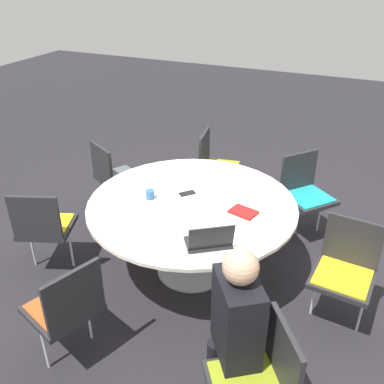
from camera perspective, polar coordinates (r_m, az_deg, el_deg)
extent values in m
plane|color=black|center=(4.02, 0.00, -10.31)|extent=(16.00, 16.00, 0.00)
cylinder|color=#B7B7BC|center=(4.01, 0.00, -10.20)|extent=(0.64, 0.64, 0.02)
cylinder|color=#B7B7BC|center=(3.80, 0.00, -6.16)|extent=(0.16, 0.16, 0.67)
cylinder|color=silver|center=(3.61, 0.00, -1.60)|extent=(1.77, 1.77, 0.03)
cube|color=#262628|center=(2.52, 12.13, -20.61)|extent=(0.36, 0.26, 0.40)
cube|color=#262628|center=(3.44, 19.37, -10.93)|extent=(0.46, 0.48, 0.04)
cube|color=gold|center=(3.42, 19.44, -10.59)|extent=(0.41, 0.42, 0.01)
cube|color=#262628|center=(3.47, 20.66, -6.24)|extent=(0.07, 0.42, 0.40)
cylinder|color=silver|center=(3.57, 21.65, -14.46)|extent=(0.02, 0.02, 0.41)
cylinder|color=silver|center=(3.60, 15.94, -12.94)|extent=(0.02, 0.02, 0.41)
cube|color=#262628|center=(4.40, 15.27, -0.89)|extent=(0.61, 0.60, 0.04)
cube|color=teal|center=(4.38, 15.31, -0.59)|extent=(0.53, 0.53, 0.01)
cube|color=#262628|center=(4.43, 14.04, 2.71)|extent=(0.34, 0.29, 0.40)
cylinder|color=silver|center=(4.62, 16.63, -2.81)|extent=(0.02, 0.02, 0.41)
cylinder|color=silver|center=(4.41, 13.10, -3.95)|extent=(0.02, 0.02, 0.41)
cube|color=#262628|center=(4.85, 3.87, 3.08)|extent=(0.50, 0.48, 0.04)
cube|color=olive|center=(4.84, 3.88, 3.36)|extent=(0.44, 0.43, 0.01)
cube|color=#262628|center=(4.80, 1.66, 5.71)|extent=(0.42, 0.10, 0.40)
cylinder|color=silver|center=(5.11, 4.18, 1.66)|extent=(0.02, 0.02, 0.41)
cylinder|color=silver|center=(4.80, 3.36, -0.25)|extent=(0.02, 0.02, 0.41)
cube|color=#262628|center=(4.71, -9.58, 1.86)|extent=(0.58, 0.59, 0.04)
cube|color=#4C5156|center=(4.70, -9.60, 2.14)|extent=(0.51, 0.52, 0.01)
cube|color=#262628|center=(4.54, -11.95, 3.64)|extent=(0.23, 0.38, 0.40)
cylinder|color=silver|center=(4.96, -10.38, 0.29)|extent=(0.02, 0.02, 0.41)
cylinder|color=silver|center=(4.68, -8.29, -1.39)|extent=(0.02, 0.02, 0.41)
cube|color=#262628|center=(4.03, -18.71, -4.42)|extent=(0.55, 0.56, 0.04)
cube|color=gold|center=(4.01, -18.77, -4.11)|extent=(0.48, 0.49, 0.01)
cube|color=#262628|center=(3.76, -20.21, -3.23)|extent=(0.18, 0.40, 0.40)
cylinder|color=silver|center=(4.22, -20.53, -6.86)|extent=(0.02, 0.02, 0.41)
cylinder|color=silver|center=(4.09, -15.84, -7.19)|extent=(0.02, 0.02, 0.41)
cube|color=#262628|center=(3.16, -16.87, -14.59)|extent=(0.56, 0.54, 0.04)
cube|color=#E04C1E|center=(3.14, -16.93, -14.24)|extent=(0.49, 0.48, 0.01)
cube|color=#262628|center=(2.88, -15.42, -13.40)|extent=(0.40, 0.17, 0.40)
cylinder|color=silver|center=(3.27, -19.10, -18.87)|extent=(0.02, 0.02, 0.41)
cylinder|color=silver|center=(3.37, -13.62, -16.00)|extent=(0.02, 0.02, 0.41)
cylinder|color=black|center=(2.97, 2.98, -22.34)|extent=(0.10, 0.10, 0.45)
cube|color=black|center=(2.56, 6.04, -16.45)|extent=(0.42, 0.39, 0.55)
sphere|color=tan|center=(2.31, 6.52, -9.90)|extent=(0.20, 0.20, 0.20)
cube|color=#232326|center=(3.11, 2.14, -6.76)|extent=(0.35, 0.38, 0.02)
cube|color=#232326|center=(2.97, 2.59, -6.12)|extent=(0.23, 0.30, 0.20)
cube|color=black|center=(2.97, 2.56, -6.06)|extent=(0.20, 0.26, 0.17)
cube|color=maroon|center=(3.48, 6.87, -2.66)|extent=(0.20, 0.24, 0.02)
cylinder|color=#33669E|center=(3.66, -5.61, -0.32)|extent=(0.08, 0.08, 0.08)
cube|color=black|center=(3.73, -0.65, -0.18)|extent=(0.15, 0.15, 0.01)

